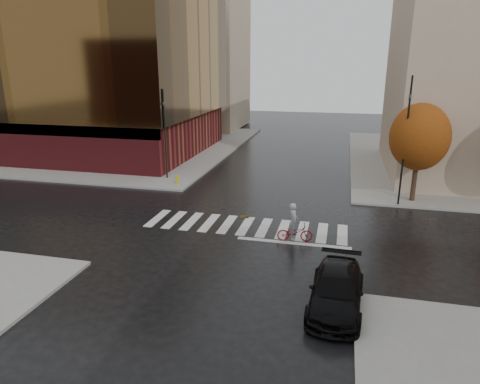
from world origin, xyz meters
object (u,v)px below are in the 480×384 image
Objects in this scene: sedan at (337,290)px; traffic_light_nw at (165,129)px; cyclist at (294,228)px; traffic_light_ne at (406,132)px; fire_hydrant at (177,179)px.

traffic_light_nw is (-13.77, 15.98, 3.39)m from sedan.
traffic_light_nw reaches higher than cyclist.
cyclist is 10.35m from traffic_light_ne.
cyclist reaches higher than sedan.
cyclist is 0.30× the size of traffic_light_nw.
sedan is 19.10m from fire_hydrant.
fire_hydrant is (-16.02, 1.30, -4.44)m from traffic_light_ne.
cyclist is at bearing 114.11° from sedan.
fire_hydrant is (-10.01, 8.60, -0.21)m from cyclist.
cyclist is at bearing 36.12° from traffic_light_nw.
traffic_light_nw is 4.11m from fire_hydrant.
fire_hydrant is (-12.34, 14.58, -0.20)m from sedan.
sedan is 6.41m from cyclist.
traffic_light_ne is at bearing 68.47° from traffic_light_nw.
sedan is 7.56× the size of fire_hydrant.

